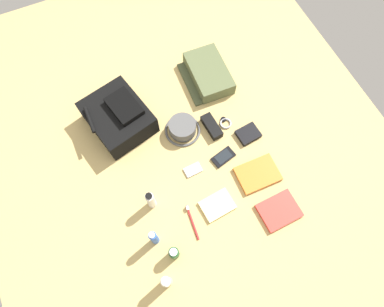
% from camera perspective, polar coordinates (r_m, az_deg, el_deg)
% --- Properties ---
extents(ground_plane, '(2.64, 2.02, 0.02)m').
position_cam_1_polar(ground_plane, '(1.64, -0.00, -0.68)').
color(ground_plane, tan).
rests_on(ground_plane, ground).
extents(backpack, '(0.38, 0.34, 0.16)m').
position_cam_1_polar(backpack, '(1.68, -12.75, 6.26)').
color(backpack, black).
rests_on(backpack, ground_plane).
extents(toiletry_pouch, '(0.31, 0.24, 0.08)m').
position_cam_1_polar(toiletry_pouch, '(1.82, 2.79, 13.78)').
color(toiletry_pouch, '#56603D').
rests_on(toiletry_pouch, ground_plane).
extents(bucket_hat, '(0.18, 0.18, 0.07)m').
position_cam_1_polar(bucket_hat, '(1.65, -1.67, 4.46)').
color(bucket_hat, '#535353').
rests_on(bucket_hat, ground_plane).
extents(lotion_bottle, '(0.04, 0.04, 0.16)m').
position_cam_1_polar(lotion_bottle, '(1.44, -4.46, -21.47)').
color(lotion_bottle, beige).
rests_on(lotion_bottle, ground_plane).
extents(shampoo_bottle, '(0.04, 0.04, 0.11)m').
position_cam_1_polar(shampoo_bottle, '(1.47, -3.16, -17.02)').
color(shampoo_bottle, '#19471E').
rests_on(shampoo_bottle, ground_plane).
extents(deodorant_spray, '(0.03, 0.03, 0.17)m').
position_cam_1_polar(deodorant_spray, '(1.45, -6.68, -14.44)').
color(deodorant_spray, blue).
rests_on(deodorant_spray, ground_plane).
extents(toothpaste_tube, '(0.04, 0.04, 0.16)m').
position_cam_1_polar(toothpaste_tube, '(1.49, -7.22, -8.11)').
color(toothpaste_tube, white).
rests_on(toothpaste_tube, ground_plane).
extents(paperback_novel, '(0.15, 0.19, 0.02)m').
position_cam_1_polar(paperback_novel, '(1.59, 14.98, -9.64)').
color(paperback_novel, red).
rests_on(paperback_novel, ground_plane).
extents(travel_guidebook, '(0.15, 0.20, 0.02)m').
position_cam_1_polar(travel_guidebook, '(1.62, 11.41, -3.54)').
color(travel_guidebook, orange).
rests_on(travel_guidebook, ground_plane).
extents(cell_phone, '(0.09, 0.13, 0.01)m').
position_cam_1_polar(cell_phone, '(1.62, 5.50, -0.62)').
color(cell_phone, black).
rests_on(cell_phone, ground_plane).
extents(media_player, '(0.06, 0.09, 0.01)m').
position_cam_1_polar(media_player, '(1.59, 0.19, -2.87)').
color(media_player, '#B7B7BC').
rests_on(media_player, ground_plane).
extents(wristwatch, '(0.07, 0.06, 0.01)m').
position_cam_1_polar(wristwatch, '(1.70, 5.85, 5.35)').
color(wristwatch, '#99999E').
rests_on(wristwatch, ground_plane).
extents(toothbrush, '(0.17, 0.02, 0.02)m').
position_cam_1_polar(toothbrush, '(1.53, -0.05, -11.58)').
color(toothbrush, red).
rests_on(toothbrush, ground_plane).
extents(wallet, '(0.10, 0.12, 0.02)m').
position_cam_1_polar(wallet, '(1.69, 9.80, 3.38)').
color(wallet, black).
rests_on(wallet, ground_plane).
extents(notepad, '(0.12, 0.16, 0.02)m').
position_cam_1_polar(notepad, '(1.55, 4.46, -9.00)').
color(notepad, beige).
rests_on(notepad, ground_plane).
extents(sunglasses_case, '(0.14, 0.07, 0.04)m').
position_cam_1_polar(sunglasses_case, '(1.67, 3.45, 4.74)').
color(sunglasses_case, black).
rests_on(sunglasses_case, ground_plane).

